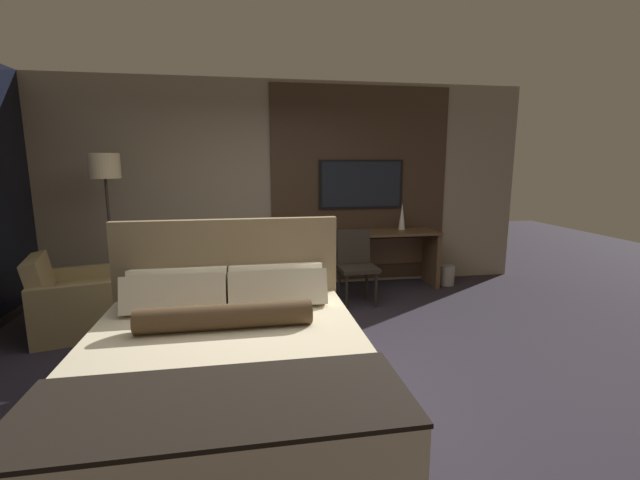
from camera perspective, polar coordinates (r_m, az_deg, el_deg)
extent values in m
plane|color=#28232D|center=(3.75, -3.28, -17.13)|extent=(16.00, 16.00, 0.00)
cube|color=gray|center=(5.93, -6.42, 7.14)|extent=(7.20, 0.06, 2.80)
cube|color=#3D2B1E|center=(6.09, 5.41, 7.25)|extent=(2.51, 0.03, 2.70)
cube|color=#33281E|center=(3.03, -12.25, -22.30)|extent=(1.76, 1.96, 0.22)
cube|color=beige|center=(2.87, -12.49, -17.16)|extent=(1.82, 2.02, 0.39)
cube|color=black|center=(2.20, -13.44, -20.26)|extent=(1.83, 0.71, 0.02)
cube|color=#7F6B4C|center=(3.77, -11.99, -6.82)|extent=(1.85, 0.08, 1.26)
cube|color=beige|center=(3.64, -18.29, -5.80)|extent=(0.76, 0.23, 0.31)
cube|color=beige|center=(3.61, -5.91, -5.46)|extent=(0.76, 0.23, 0.31)
cube|color=beige|center=(3.44, -18.78, -6.76)|extent=(0.76, 0.25, 0.32)
cube|color=beige|center=(3.40, -5.65, -6.42)|extent=(0.76, 0.25, 0.32)
cylinder|color=#4C3823|center=(3.02, -12.49, -9.92)|extent=(1.18, 0.17, 0.17)
cube|color=brown|center=(5.87, 6.09, 0.93)|extent=(2.01, 0.55, 0.03)
cube|color=brown|center=(5.76, -3.37, -3.22)|extent=(0.06, 0.50, 0.75)
cube|color=brown|center=(6.28, 14.60, -2.39)|extent=(0.06, 0.50, 0.75)
cube|color=brown|center=(6.17, 5.37, -1.60)|extent=(1.89, 0.02, 0.38)
cube|color=black|center=(6.05, 5.50, 7.41)|extent=(1.20, 0.04, 0.67)
cube|color=black|center=(6.03, 5.55, 7.40)|extent=(1.13, 0.01, 0.62)
cube|color=#28231E|center=(5.23, 5.00, -3.78)|extent=(0.48, 0.45, 0.05)
cube|color=#28231E|center=(5.35, 4.44, -0.86)|extent=(0.43, 0.12, 0.42)
cylinder|color=black|center=(5.08, 3.56, -6.98)|extent=(0.04, 0.04, 0.43)
cylinder|color=black|center=(5.19, 7.48, -6.67)|extent=(0.04, 0.04, 0.43)
cylinder|color=black|center=(5.40, 2.54, -5.91)|extent=(0.04, 0.04, 0.43)
cylinder|color=black|center=(5.51, 6.24, -5.65)|extent=(0.04, 0.04, 0.43)
cube|color=olive|center=(5.14, -29.06, -8.02)|extent=(0.99, 0.88, 0.45)
cube|color=olive|center=(5.08, -33.43, -3.91)|extent=(0.37, 0.72, 0.38)
cube|color=olive|center=(4.74, -29.46, -8.65)|extent=(0.84, 0.31, 0.59)
cube|color=olive|center=(5.49, -28.85, -6.09)|extent=(0.84, 0.31, 0.59)
cylinder|color=#282623|center=(5.72, -25.44, -8.10)|extent=(0.28, 0.28, 0.03)
cylinder|color=#332D28|center=(5.54, -26.07, -0.43)|extent=(0.03, 0.03, 1.59)
cylinder|color=beige|center=(5.46, -26.83, 8.82)|extent=(0.34, 0.34, 0.28)
cone|color=silver|center=(6.13, 10.88, 3.14)|extent=(0.10, 0.10, 0.37)
cylinder|color=gray|center=(6.37, 16.53, -4.51)|extent=(0.22, 0.22, 0.28)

